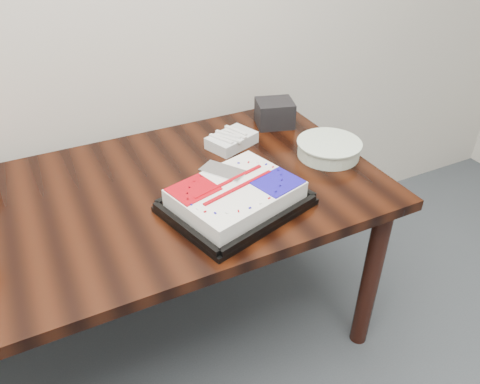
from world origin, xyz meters
name	(u,v)px	position (x,y,z in m)	size (l,w,h in m)	color
table	(126,221)	(0.00, 2.00, 0.66)	(1.80, 0.90, 0.75)	black
cake_tray	(236,197)	(0.32, 1.80, 0.79)	(0.51, 0.44, 0.09)	black
plate_stack	(329,149)	(0.79, 1.94, 0.78)	(0.25, 0.25, 0.06)	white
fork_bag	(232,140)	(0.49, 2.18, 0.78)	(0.22, 0.18, 0.05)	silver
napkin_box	(275,113)	(0.74, 2.27, 0.80)	(0.15, 0.13, 0.11)	black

